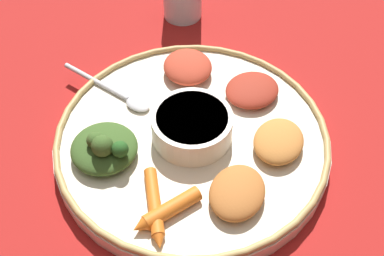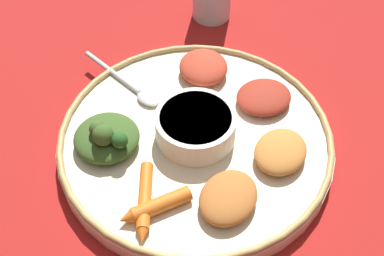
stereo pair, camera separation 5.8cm
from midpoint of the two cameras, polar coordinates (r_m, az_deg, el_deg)
name	(u,v)px [view 2 (the right image)]	position (r m, az deg, el deg)	size (l,w,h in m)	color
ground_plane	(192,147)	(0.61, 2.73, -2.40)	(2.40, 2.40, 0.00)	maroon
platter	(192,141)	(0.60, 2.76, -1.76)	(0.34, 0.34, 0.02)	beige
platter_rim	(192,134)	(0.59, 2.81, -0.92)	(0.34, 0.34, 0.01)	tan
center_bowl	(192,125)	(0.58, 2.88, 0.14)	(0.10, 0.10, 0.04)	silver
spoon	(129,87)	(0.65, -4.95, 4.78)	(0.12, 0.11, 0.01)	silver
greens_pile	(103,137)	(0.58, -7.72, -1.26)	(0.11, 0.11, 0.05)	#385623
carrot_near_spoon	(141,201)	(0.53, -2.97, -8.80)	(0.02, 0.10, 0.01)	orange
carrot_outer	(152,206)	(0.52, -1.56, -9.47)	(0.08, 0.05, 0.02)	orange
mound_beet	(260,97)	(0.63, 10.74, 3.49)	(0.07, 0.07, 0.02)	maroon
mound_berbere_red	(200,67)	(0.66, 3.52, 7.12)	(0.07, 0.07, 0.03)	#B73D28
mound_squash	(277,152)	(0.58, 12.90, -2.91)	(0.07, 0.06, 0.02)	#C67A38
mound_chickpea	(224,197)	(0.53, 7.03, -8.39)	(0.08, 0.06, 0.02)	#B2662D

